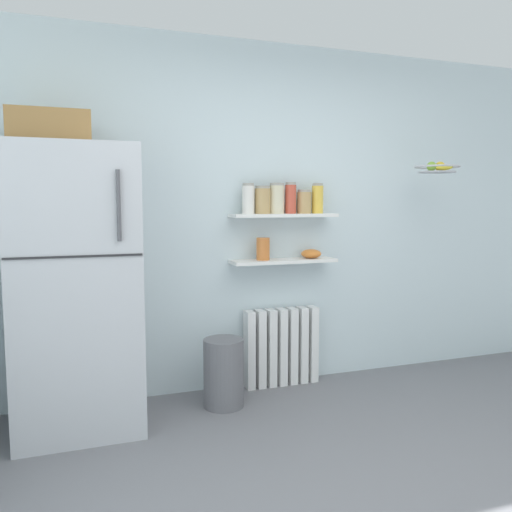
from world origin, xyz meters
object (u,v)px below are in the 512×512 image
(storage_jar_3, at_px, (291,198))
(storage_jar_4, at_px, (304,202))
(radiator, at_px, (281,347))
(hanging_fruit_basket, at_px, (437,168))
(storage_jar_0, at_px, (248,199))
(storage_jar_5, at_px, (318,199))
(trash_bin, at_px, (224,373))
(refrigerator, at_px, (75,283))
(storage_jar_2, at_px, (277,199))
(shelf_bowl, at_px, (311,254))
(vase, at_px, (263,249))
(storage_jar_1, at_px, (263,200))

(storage_jar_3, bearing_deg, storage_jar_4, 0.00)
(radiator, height_order, hanging_fruit_basket, hanging_fruit_basket)
(storage_jar_0, xyz_separation_m, hanging_fruit_basket, (1.46, -0.25, 0.24))
(storage_jar_5, distance_m, trash_bin, 1.48)
(refrigerator, distance_m, storage_jar_5, 1.86)
(storage_jar_2, relative_size, shelf_bowl, 1.47)
(refrigerator, xyz_separation_m, storage_jar_0, (1.21, 0.24, 0.52))
(radiator, xyz_separation_m, vase, (-0.16, -0.03, 0.77))
(vase, xyz_separation_m, hanging_fruit_basket, (1.34, -0.25, 0.61))
(radiator, xyz_separation_m, storage_jar_1, (-0.17, -0.03, 1.13))
(storage_jar_2, bearing_deg, storage_jar_5, -0.00)
(storage_jar_3, bearing_deg, trash_bin, -158.36)
(radiator, bearing_deg, hanging_fruit_basket, -13.59)
(storage_jar_0, relative_size, trash_bin, 0.47)
(refrigerator, bearing_deg, storage_jar_3, 8.65)
(refrigerator, distance_m, shelf_bowl, 1.74)
(vase, distance_m, shelf_bowl, 0.40)
(storage_jar_2, xyz_separation_m, storage_jar_3, (0.11, 0.00, 0.00))
(trash_bin, xyz_separation_m, hanging_fruit_basket, (1.72, -0.02, 1.44))
(storage_jar_3, height_order, shelf_bowl, storage_jar_3)
(storage_jar_3, distance_m, trash_bin, 1.37)
(storage_jar_1, relative_size, storage_jar_3, 0.88)
(storage_jar_4, bearing_deg, storage_jar_3, -180.00)
(shelf_bowl, height_order, hanging_fruit_basket, hanging_fruit_basket)
(storage_jar_0, bearing_deg, radiator, 6.11)
(radiator, relative_size, storage_jar_1, 2.90)
(storage_jar_0, relative_size, shelf_bowl, 1.45)
(storage_jar_0, height_order, hanging_fruit_basket, hanging_fruit_basket)
(refrigerator, bearing_deg, shelf_bowl, 7.78)
(storage_jar_2, distance_m, storage_jar_3, 0.11)
(storage_jar_5, bearing_deg, storage_jar_2, 180.00)
(storage_jar_0, xyz_separation_m, storage_jar_5, (0.56, -0.00, 0.00))
(storage_jar_0, height_order, trash_bin, storage_jar_0)
(storage_jar_5, height_order, trash_bin, storage_jar_5)
(storage_jar_3, xyz_separation_m, hanging_fruit_basket, (1.12, -0.25, 0.23))
(refrigerator, height_order, storage_jar_1, refrigerator)
(storage_jar_0, bearing_deg, hanging_fruit_basket, -9.91)
(radiator, bearing_deg, storage_jar_0, -173.89)
(storage_jar_0, relative_size, vase, 1.34)
(trash_bin, bearing_deg, storage_jar_3, 21.64)
(storage_jar_1, xyz_separation_m, vase, (0.00, 0.00, -0.36))
(storage_jar_0, relative_size, storage_jar_3, 0.96)
(storage_jar_2, relative_size, hanging_fruit_basket, 0.65)
(radiator, height_order, storage_jar_5, storage_jar_5)
(storage_jar_1, distance_m, hanging_fruit_basket, 1.39)
(radiator, xyz_separation_m, hanging_fruit_basket, (1.18, -0.28, 1.38))
(trash_bin, bearing_deg, storage_jar_1, 32.39)
(refrigerator, relative_size, storage_jar_3, 8.26)
(storage_jar_3, xyz_separation_m, storage_jar_4, (0.11, 0.00, -0.03))
(storage_jar_0, xyz_separation_m, storage_jar_1, (0.11, 0.00, -0.01))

